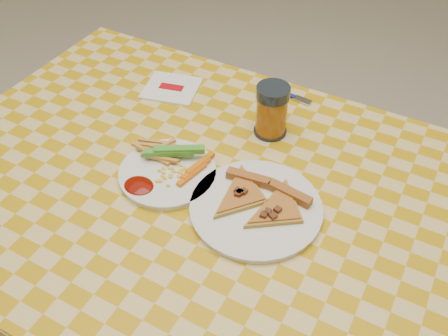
{
  "coord_description": "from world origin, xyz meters",
  "views": [
    {
      "loc": [
        0.37,
        -0.62,
        1.51
      ],
      "look_at": [
        0.01,
        0.05,
        0.78
      ],
      "focal_mm": 40.0,
      "sensor_mm": 36.0,
      "label": 1
    }
  ],
  "objects_px": {
    "table": "(211,212)",
    "plate_left": "(168,174)",
    "drink_glass": "(272,111)",
    "plate_right": "(256,209)"
  },
  "relations": [
    {
      "from": "plate_left",
      "to": "plate_right",
      "type": "bearing_deg",
      "value": 0.01
    },
    {
      "from": "plate_right",
      "to": "drink_glass",
      "type": "height_order",
      "value": "drink_glass"
    },
    {
      "from": "plate_left",
      "to": "drink_glass",
      "type": "distance_m",
      "value": 0.28
    },
    {
      "from": "table",
      "to": "drink_glass",
      "type": "bearing_deg",
      "value": 81.75
    },
    {
      "from": "table",
      "to": "plate_left",
      "type": "bearing_deg",
      "value": -174.34
    },
    {
      "from": "plate_left",
      "to": "plate_right",
      "type": "xyz_separation_m",
      "value": [
        0.21,
        0.0,
        0.0
      ]
    },
    {
      "from": "table",
      "to": "plate_right",
      "type": "bearing_deg",
      "value": -5.0
    },
    {
      "from": "drink_glass",
      "to": "plate_right",
      "type": "bearing_deg",
      "value": -71.87
    },
    {
      "from": "plate_right",
      "to": "drink_glass",
      "type": "relative_size",
      "value": 2.07
    },
    {
      "from": "table",
      "to": "plate_left",
      "type": "xyz_separation_m",
      "value": [
        -0.1,
        -0.01,
        0.08
      ]
    }
  ]
}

